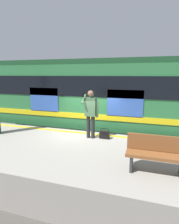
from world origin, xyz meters
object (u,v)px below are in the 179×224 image
at_px(passenger, 91,110).
at_px(train_carriage, 91,93).
at_px(handbag, 104,134).
at_px(bench, 156,153).

bearing_deg(passenger, train_carriage, -73.02).
bearing_deg(handbag, bench, 131.37).
height_order(train_carriage, handbag, train_carriage).
height_order(handbag, bench, bench).
xyz_separation_m(passenger, bench, (-2.25, 1.89, -0.57)).
height_order(train_carriage, passenger, train_carriage).
bearing_deg(train_carriage, passenger, 106.98).
relative_size(passenger, bench, 1.25).
height_order(train_carriage, bench, train_carriage).
distance_m(train_carriage, bench, 5.54).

